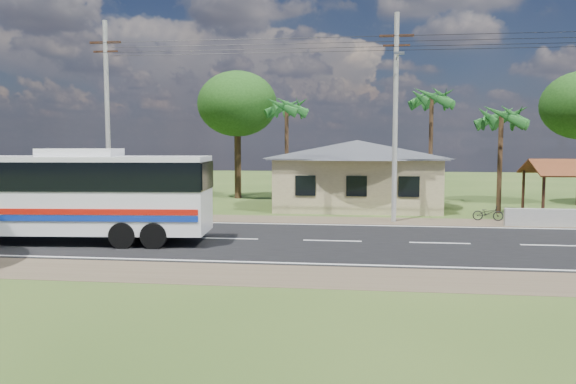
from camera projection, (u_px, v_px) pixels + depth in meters
name	position (u px, v px, depth m)	size (l,w,h in m)	color
ground	(332.00, 241.00, 24.09)	(120.00, 120.00, 0.00)	#2B4217
road	(332.00, 241.00, 24.09)	(120.00, 16.00, 0.03)	black
house	(357.00, 167.00, 36.59)	(12.40, 10.00, 5.00)	tan
utility_poles	(389.00, 113.00, 29.67)	(32.80, 2.22, 11.00)	#9E9E99
palm_near	(501.00, 118.00, 33.30)	(2.80, 2.80, 6.70)	#47301E
palm_mid	(432.00, 99.00, 38.05)	(2.80, 2.80, 8.20)	#47301E
palm_far	(287.00, 108.00, 39.81)	(2.80, 2.80, 7.70)	#47301E
tree_behind_house	(237.00, 104.00, 42.24)	(6.00, 6.00, 9.61)	#47301E
coach_bus	(57.00, 189.00, 23.57)	(12.99, 3.74, 3.98)	silver
motorcycle	(488.00, 213.00, 30.44)	(0.55, 1.58, 0.83)	black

